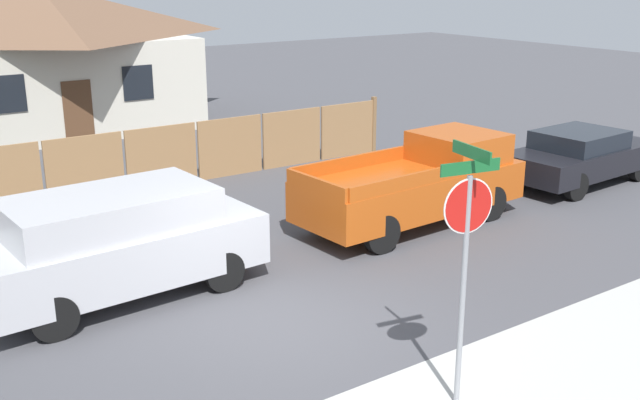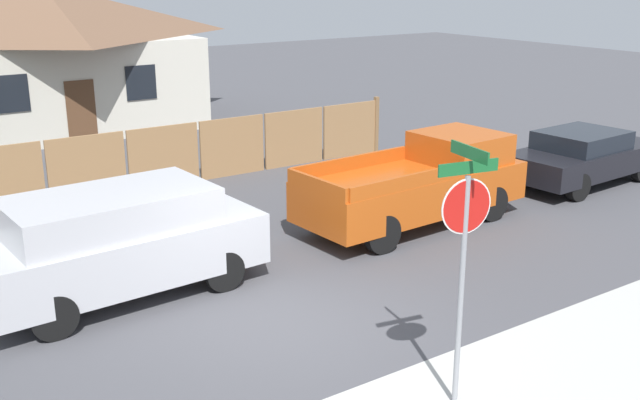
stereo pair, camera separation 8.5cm
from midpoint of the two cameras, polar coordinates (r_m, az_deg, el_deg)
The scene contains 7 objects.
ground_plane at distance 11.72m, azimuth -2.47°, elevation -9.54°, with size 80.00×80.00×0.00m, color #47474C.
wooden_fence at distance 19.11m, azimuth -12.09°, elevation 3.23°, with size 13.63×0.12×1.65m.
house at distance 27.37m, azimuth -20.39°, elevation 10.35°, with size 9.56×7.03×4.82m.
red_suv at distance 12.78m, azimuth -15.33°, elevation -3.04°, with size 4.77×2.20×1.81m.
orange_pickup at distance 16.09m, azimuth 7.38°, elevation 1.31°, with size 5.27×2.20×1.84m.
parked_sedan at distance 20.12m, azimuth 19.14°, elevation 3.23°, with size 4.58×2.09×1.39m.
stop_sign at distance 9.01m, azimuth 10.82°, elevation -2.71°, with size 0.80×0.72×3.34m.
Camera 1 is at (-5.58, -8.85, 5.27)m, focal length 42.00 mm.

